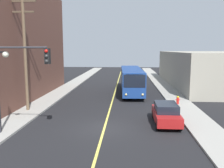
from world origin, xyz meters
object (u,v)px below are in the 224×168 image
object	(u,v)px
utility_pole_near	(25,48)
fire_hydrant	(178,100)
traffic_signal_left_corner	(18,72)
city_bus	(131,79)
street_lamp_left	(0,79)
parked_car_red	(166,113)

from	to	relation	value
utility_pole_near	fire_hydrant	bearing A→B (deg)	12.78
utility_pole_near	traffic_signal_left_corner	size ratio (longest dim) A/B	1.72
fire_hydrant	city_bus	bearing A→B (deg)	123.80
street_lamp_left	fire_hydrant	size ratio (longest dim) A/B	6.55
utility_pole_near	traffic_signal_left_corner	world-z (taller)	utility_pole_near
parked_car_red	street_lamp_left	world-z (taller)	street_lamp_left
utility_pole_near	street_lamp_left	world-z (taller)	utility_pole_near
traffic_signal_left_corner	street_lamp_left	bearing A→B (deg)	167.47
utility_pole_near	fire_hydrant	size ratio (longest dim) A/B	12.31
parked_car_red	street_lamp_left	xyz separation A→B (m)	(-11.48, -2.82, 2.90)
utility_pole_near	traffic_signal_left_corner	xyz separation A→B (m)	(2.16, -6.12, -1.52)
street_lamp_left	fire_hydrant	xyz separation A→B (m)	(13.68, 9.08, -3.16)
parked_car_red	fire_hydrant	bearing A→B (deg)	70.68
parked_car_red	city_bus	bearing A→B (deg)	100.52
city_bus	traffic_signal_left_corner	xyz separation A→B (m)	(-7.61, -16.34, 2.49)
traffic_signal_left_corner	street_lamp_left	xyz separation A→B (m)	(-1.42, 0.31, -0.56)
parked_car_red	traffic_signal_left_corner	size ratio (longest dim) A/B	0.74
city_bus	traffic_signal_left_corner	distance (m)	18.20
parked_car_red	traffic_signal_left_corner	world-z (taller)	traffic_signal_left_corner
parked_car_red	utility_pole_near	world-z (taller)	utility_pole_near
city_bus	utility_pole_near	world-z (taller)	utility_pole_near
city_bus	utility_pole_near	bearing A→B (deg)	-133.73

